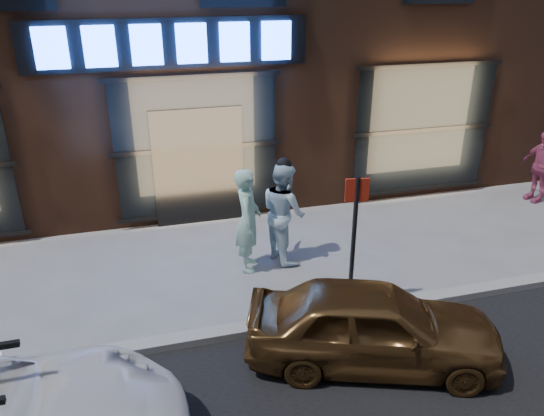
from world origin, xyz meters
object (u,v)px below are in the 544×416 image
at_px(gold_sedan, 373,325).
at_px(sign_post, 354,232).
at_px(man_bowtie, 248,220).
at_px(passerby, 540,166).
at_px(man_cap, 284,212).

relative_size(gold_sedan, sign_post, 1.53).
bearing_deg(sign_post, man_bowtie, 137.13).
distance_m(man_bowtie, passerby, 7.09).
xyz_separation_m(man_bowtie, sign_post, (1.23, -1.62, 0.39)).
bearing_deg(man_cap, passerby, -95.26).
height_order(man_cap, passerby, man_cap).
distance_m(man_bowtie, sign_post, 2.07).
relative_size(passerby, sign_post, 0.75).
bearing_deg(passerby, man_bowtie, -86.58).
xyz_separation_m(passerby, sign_post, (-5.75, -2.84, 0.51)).
distance_m(man_bowtie, man_cap, 0.71).
distance_m(man_cap, passerby, 6.38).
bearing_deg(man_bowtie, sign_post, -128.11).
bearing_deg(sign_post, man_cap, 116.77).
relative_size(man_cap, passerby, 1.13).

